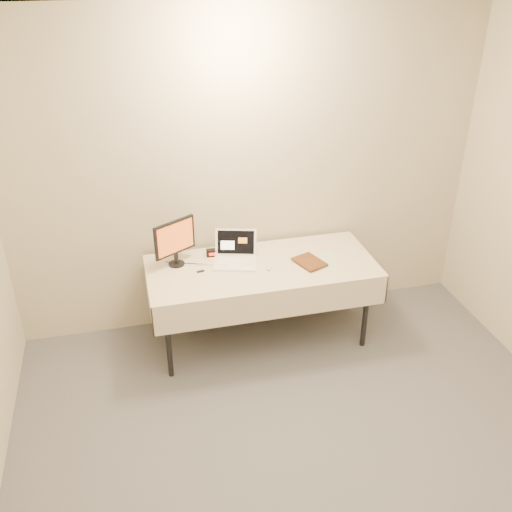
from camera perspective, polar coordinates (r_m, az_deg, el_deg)
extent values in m
cube|color=beige|center=(4.77, -0.75, 8.13)|extent=(4.00, 0.10, 2.70)
cylinder|color=black|center=(4.50, -8.76, -8.34)|extent=(0.04, 0.04, 0.69)
cylinder|color=black|center=(4.85, 10.91, -5.46)|extent=(0.04, 0.04, 0.69)
cylinder|color=black|center=(4.98, -9.50, -4.32)|extent=(0.04, 0.04, 0.69)
cylinder|color=black|center=(5.30, 8.38, -2.00)|extent=(0.04, 0.04, 0.69)
cube|color=gray|center=(4.65, 0.58, -1.22)|extent=(1.80, 0.75, 0.04)
cube|color=beige|center=(4.63, 0.58, -0.96)|extent=(1.86, 0.81, 0.01)
cube|color=beige|center=(4.37, 1.89, -4.97)|extent=(1.86, 0.01, 0.25)
cube|color=beige|center=(5.04, -0.56, -0.03)|extent=(1.86, 0.01, 0.25)
cube|color=beige|center=(4.59, -10.72, -3.73)|extent=(0.01, 0.81, 0.25)
cube|color=beige|center=(4.98, 10.95, -0.96)|extent=(0.01, 0.81, 0.25)
cube|color=white|center=(4.64, -2.13, -0.76)|extent=(0.40, 0.32, 0.02)
cube|color=white|center=(4.72, -2.03, 1.40)|extent=(0.36, 0.18, 0.21)
cube|color=black|center=(4.72, -2.03, 1.40)|extent=(0.31, 0.15, 0.18)
cylinder|color=black|center=(4.68, -7.94, -0.78)|extent=(0.18, 0.18, 0.01)
cube|color=black|center=(4.66, -7.99, -0.22)|extent=(0.03, 0.03, 0.09)
cube|color=black|center=(4.57, -8.15, 1.86)|extent=(0.34, 0.21, 0.28)
cube|color=orange|center=(4.57, -8.15, 1.86)|extent=(0.30, 0.17, 0.25)
imported|color=brown|center=(4.56, 4.49, 0.31)|extent=(0.19, 0.09, 0.26)
cube|color=black|center=(4.78, -4.18, 0.36)|extent=(0.14, 0.06, 0.06)
cube|color=#FF170C|center=(4.75, -4.14, 0.20)|extent=(0.09, 0.01, 0.02)
ellipsoid|color=silver|center=(4.58, 1.28, -1.19)|extent=(0.05, 0.08, 0.02)
cube|color=#BEE4B5|center=(4.73, 7.20, -0.51)|extent=(0.19, 0.31, 0.00)
cube|color=black|center=(4.56, -5.55, -1.54)|extent=(0.06, 0.03, 0.01)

